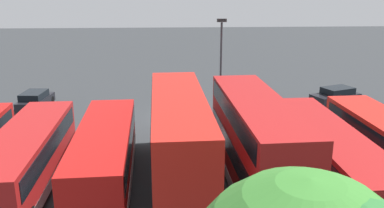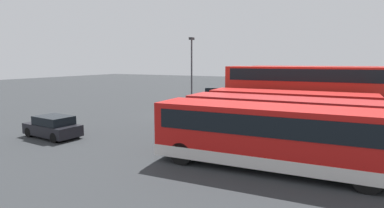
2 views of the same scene
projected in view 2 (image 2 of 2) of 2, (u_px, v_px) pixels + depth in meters
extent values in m
plane|color=#2D3033|center=(181.00, 115.00, 28.76)|extent=(140.00, 140.00, 0.00)
cube|color=red|center=(320.00, 92.00, 33.13)|extent=(2.99, 11.98, 2.60)
cube|color=silver|center=(320.00, 102.00, 33.27)|extent=(3.03, 12.02, 0.55)
cube|color=black|center=(321.00, 87.00, 33.04)|extent=(3.02, 11.19, 0.90)
cube|color=black|center=(265.00, 85.00, 35.59)|extent=(2.25, 0.14, 1.10)
cylinder|color=black|center=(275.00, 101.00, 34.21)|extent=(0.34, 1.11, 1.10)
cylinder|color=black|center=(279.00, 99.00, 36.22)|extent=(0.34, 1.11, 1.10)
cylinder|color=black|center=(369.00, 106.00, 30.33)|extent=(0.34, 1.11, 1.10)
cylinder|color=black|center=(367.00, 103.00, 32.34)|extent=(0.34, 1.11, 1.10)
cube|color=#A51919|center=(320.00, 96.00, 29.73)|extent=(2.70, 11.81, 2.60)
cube|color=silver|center=(319.00, 106.00, 29.87)|extent=(2.74, 11.85, 0.55)
cube|color=black|center=(320.00, 90.00, 29.64)|extent=(2.75, 11.01, 0.90)
cube|color=black|center=(259.00, 87.00, 32.30)|extent=(2.25, 0.09, 1.10)
cylinder|color=black|center=(270.00, 105.00, 30.90)|extent=(0.31, 1.10, 1.10)
cylinder|color=black|center=(275.00, 103.00, 32.88)|extent=(0.31, 1.10, 1.10)
cylinder|color=black|center=(373.00, 112.00, 26.87)|extent=(0.31, 1.10, 1.10)
cylinder|color=black|center=(372.00, 109.00, 28.86)|extent=(0.31, 1.10, 1.10)
cube|color=#A51919|center=(316.00, 91.00, 26.40)|extent=(2.96, 10.82, 4.20)
cube|color=silver|center=(315.00, 112.00, 26.65)|extent=(3.00, 10.86, 0.55)
cube|color=black|center=(316.00, 93.00, 26.43)|extent=(2.99, 10.02, 0.90)
cube|color=black|center=(317.00, 73.00, 26.20)|extent=(2.99, 10.02, 0.90)
cube|color=black|center=(254.00, 90.00, 28.72)|extent=(2.25, 0.15, 1.10)
cylinder|color=black|center=(266.00, 111.00, 27.34)|extent=(0.34, 1.11, 1.10)
cylinder|color=black|center=(271.00, 108.00, 29.36)|extent=(0.34, 1.11, 1.10)
cylinder|color=black|center=(368.00, 118.00, 23.97)|extent=(0.34, 1.11, 1.10)
cylinder|color=black|center=(366.00, 114.00, 25.99)|extent=(0.34, 1.11, 1.10)
cube|color=red|center=(301.00, 94.00, 23.52)|extent=(2.88, 11.51, 4.20)
cube|color=silver|center=(300.00, 118.00, 23.77)|extent=(2.92, 11.56, 0.55)
cube|color=black|center=(301.00, 97.00, 23.55)|extent=(2.92, 10.72, 0.90)
cube|color=black|center=(302.00, 75.00, 23.31)|extent=(2.92, 10.72, 0.90)
cube|color=black|center=(230.00, 93.00, 26.04)|extent=(2.25, 0.12, 1.10)
cylinder|color=black|center=(242.00, 117.00, 24.65)|extent=(0.33, 1.11, 1.10)
cylinder|color=black|center=(249.00, 112.00, 26.66)|extent=(0.33, 1.11, 1.10)
cylinder|color=black|center=(365.00, 127.00, 20.90)|extent=(0.33, 1.11, 1.10)
cylinder|color=black|center=(363.00, 121.00, 22.91)|extent=(0.33, 1.11, 1.10)
cube|color=#B71411|center=(289.00, 111.00, 20.49)|extent=(2.96, 10.53, 2.60)
cube|color=silver|center=(288.00, 126.00, 20.63)|extent=(3.00, 10.57, 0.55)
cube|color=black|center=(289.00, 102.00, 20.41)|extent=(2.99, 9.74, 0.90)
cube|color=black|center=(215.00, 98.00, 22.63)|extent=(2.25, 0.15, 1.10)
cylinder|color=black|center=(229.00, 125.00, 21.25)|extent=(0.34, 1.11, 1.10)
cylinder|color=black|center=(238.00, 120.00, 23.27)|extent=(0.34, 1.11, 1.10)
cylinder|color=black|center=(353.00, 137.00, 18.01)|extent=(0.34, 1.11, 1.10)
cylinder|color=black|center=(352.00, 129.00, 20.03)|extent=(0.34, 1.11, 1.10)
cube|color=#A51919|center=(280.00, 121.00, 17.12)|extent=(2.83, 10.59, 2.60)
cube|color=silver|center=(279.00, 139.00, 17.26)|extent=(2.87, 10.64, 0.55)
cube|color=black|center=(281.00, 110.00, 17.04)|extent=(2.87, 9.80, 0.90)
cube|color=black|center=(195.00, 105.00, 19.35)|extent=(2.25, 0.12, 1.10)
cylinder|color=black|center=(208.00, 137.00, 17.96)|extent=(0.33, 1.11, 1.10)
cylinder|color=black|center=(222.00, 130.00, 19.96)|extent=(0.33, 1.11, 1.10)
cylinder|color=black|center=(358.00, 155.00, 14.59)|extent=(0.33, 1.11, 1.10)
cylinder|color=black|center=(356.00, 144.00, 16.59)|extent=(0.33, 1.11, 1.10)
cube|color=#B71411|center=(269.00, 134.00, 14.04)|extent=(3.05, 10.74, 2.60)
cube|color=silver|center=(268.00, 156.00, 14.18)|extent=(3.09, 10.78, 0.55)
cube|color=black|center=(269.00, 121.00, 13.96)|extent=(3.07, 9.94, 0.90)
cube|color=black|center=(167.00, 113.00, 16.19)|extent=(2.25, 0.17, 1.10)
cylinder|color=black|center=(181.00, 153.00, 14.81)|extent=(0.35, 1.11, 1.10)
cylinder|color=black|center=(200.00, 142.00, 16.84)|extent=(0.35, 1.11, 1.10)
cylinder|color=black|center=(367.00, 179.00, 11.55)|extent=(0.35, 1.11, 1.10)
cylinder|color=black|center=(363.00, 162.00, 13.57)|extent=(0.35, 1.11, 1.10)
cube|color=black|center=(53.00, 129.00, 20.16)|extent=(2.12, 4.10, 0.70)
cube|color=black|center=(54.00, 120.00, 19.97)|extent=(1.83, 2.51, 0.55)
cylinder|color=black|center=(29.00, 132.00, 20.25)|extent=(0.27, 0.66, 0.64)
cylinder|color=black|center=(51.00, 128.00, 21.59)|extent=(0.27, 0.66, 0.64)
cylinder|color=black|center=(54.00, 138.00, 18.79)|extent=(0.27, 0.66, 0.64)
cylinder|color=black|center=(77.00, 133.00, 20.13)|extent=(0.27, 0.66, 0.64)
cube|color=black|center=(211.00, 94.00, 41.96)|extent=(4.52, 3.21, 0.70)
cube|color=black|center=(212.00, 89.00, 42.07)|extent=(2.92, 2.44, 0.55)
cylinder|color=black|center=(217.00, 97.00, 40.45)|extent=(0.68, 0.44, 0.64)
cylinder|color=black|center=(205.00, 97.00, 40.62)|extent=(0.68, 0.44, 0.64)
cylinder|color=black|center=(218.00, 94.00, 43.36)|extent=(0.68, 0.44, 0.64)
cylinder|color=black|center=(206.00, 94.00, 43.53)|extent=(0.68, 0.44, 0.64)
cylinder|color=#38383D|center=(192.00, 75.00, 31.63)|extent=(0.16, 0.16, 7.08)
cube|color=#262628|center=(192.00, 39.00, 31.13)|extent=(0.70, 0.30, 0.24)
cylinder|color=yellow|center=(212.00, 101.00, 35.08)|extent=(0.60, 0.60, 0.95)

